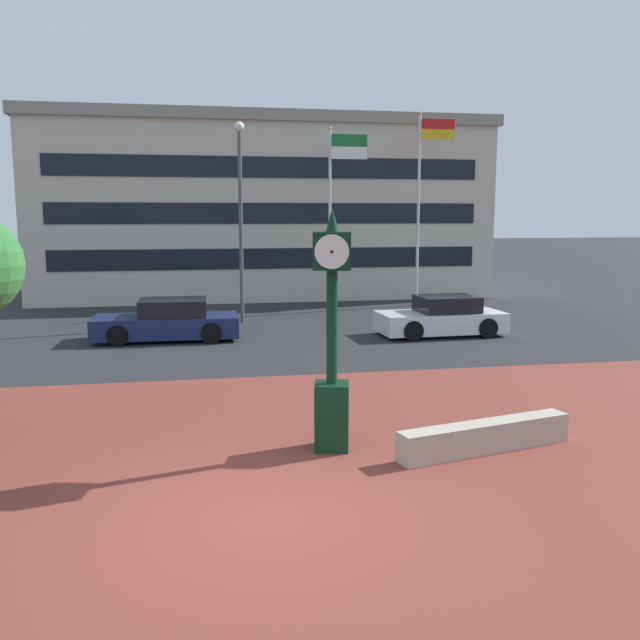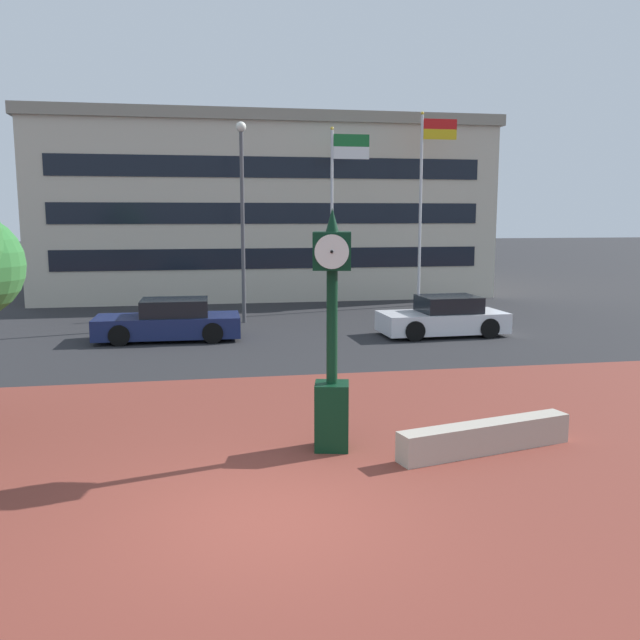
{
  "view_description": "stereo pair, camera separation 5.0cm",
  "coord_description": "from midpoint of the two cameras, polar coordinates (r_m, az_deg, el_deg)",
  "views": [
    {
      "loc": [
        -0.88,
        -8.42,
        3.88
      ],
      "look_at": [
        1.14,
        2.3,
        2.22
      ],
      "focal_mm": 38.72,
      "sensor_mm": 36.0,
      "label": 1
    },
    {
      "loc": [
        -0.83,
        -8.43,
        3.88
      ],
      "look_at": [
        1.14,
        2.3,
        2.22
      ],
      "focal_mm": 38.72,
      "sensor_mm": 36.0,
      "label": 2
    }
  ],
  "objects": [
    {
      "name": "flagpole_primary",
      "position": [
        28.97,
        1.17,
        9.86
      ],
      "size": [
        1.64,
        0.14,
        7.43
      ],
      "color": "silver",
      "rests_on": "ground"
    },
    {
      "name": "street_clock",
      "position": [
        11.31,
        0.86,
        -2.13
      ],
      "size": [
        0.72,
        0.77,
        3.99
      ],
      "rotation": [
        0.0,
        0.0,
        -0.22
      ],
      "color": "black",
      "rests_on": "ground"
    },
    {
      "name": "street_lamp_post",
      "position": [
        24.95,
        -6.65,
        9.61
      ],
      "size": [
        0.36,
        0.36,
        7.1
      ],
      "color": "#4C4C51",
      "rests_on": "ground"
    },
    {
      "name": "ground_plane",
      "position": [
        9.32,
        -4.6,
        -15.97
      ],
      "size": [
        200.0,
        200.0,
        0.0
      ],
      "primitive_type": "plane",
      "color": "#262628"
    },
    {
      "name": "flagpole_secondary",
      "position": [
        29.98,
        8.39,
        10.28
      ],
      "size": [
        1.59,
        0.14,
        8.13
      ],
      "color": "silver",
      "rests_on": "ground"
    },
    {
      "name": "plaza_brick_paving",
      "position": [
        11.08,
        -5.68,
        -11.84
      ],
      "size": [
        44.0,
        11.84,
        0.01
      ],
      "primitive_type": "cube",
      "color": "brown",
      "rests_on": "ground"
    },
    {
      "name": "civic_building",
      "position": [
        37.97,
        -5.46,
        9.14
      ],
      "size": [
        21.35,
        15.19,
        8.39
      ],
      "color": "beige",
      "rests_on": "ground"
    },
    {
      "name": "planter_wall",
      "position": [
        11.87,
        13.38,
        -9.38
      ],
      "size": [
        3.2,
        1.15,
        0.5
      ],
      "primitive_type": "cube",
      "rotation": [
        0.0,
        0.0,
        0.24
      ],
      "color": "#ADA393",
      "rests_on": "ground"
    },
    {
      "name": "car_street_mid",
      "position": [
        22.74,
        9.99,
        0.18
      ],
      "size": [
        4.09,
        1.98,
        1.28
      ],
      "rotation": [
        0.0,
        0.0,
        1.61
      ],
      "color": "silver",
      "rests_on": "ground"
    },
    {
      "name": "car_street_near",
      "position": [
        22.08,
        -12.52,
        -0.14
      ],
      "size": [
        4.49,
        1.99,
        1.28
      ],
      "rotation": [
        0.0,
        0.0,
        1.55
      ],
      "color": "navy",
      "rests_on": "ground"
    }
  ]
}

